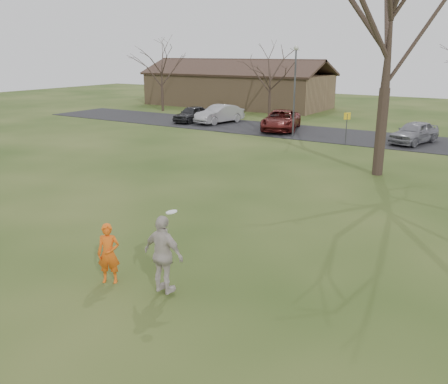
{
  "coord_description": "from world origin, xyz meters",
  "views": [
    {
      "loc": [
        7.95,
        -8.49,
        5.84
      ],
      "look_at": [
        0.0,
        4.0,
        1.5
      ],
      "focal_mm": 38.41,
      "sensor_mm": 36.0,
      "label": 1
    }
  ],
  "objects": [
    {
      "name": "big_tree",
      "position": [
        2.0,
        15.0,
        7.0
      ],
      "size": [
        9.0,
        9.0,
        14.0
      ],
      "primitive_type": null,
      "color": "#352821",
      "rests_on": "ground"
    },
    {
      "name": "sign_yellow",
      "position": [
        -2.0,
        22.0,
        1.45
      ],
      "size": [
        0.35,
        0.35,
        2.08
      ],
      "color": "#47474C",
      "rests_on": "ground"
    },
    {
      "name": "catching_play",
      "position": [
        0.92,
        -0.19,
        1.09
      ],
      "size": [
        1.18,
        0.51,
        2.17
      ],
      "color": "beige",
      "rests_on": "ground"
    },
    {
      "name": "ground",
      "position": [
        0.0,
        0.0,
        0.0
      ],
      "size": [
        120.0,
        120.0,
        0.0
      ],
      "primitive_type": "plane",
      "color": "#1E380F",
      "rests_on": "ground"
    },
    {
      "name": "parking_strip",
      "position": [
        0.0,
        25.0,
        0.02
      ],
      "size": [
        62.0,
        6.5,
        0.04
      ],
      "primitive_type": "cube",
      "color": "black",
      "rests_on": "ground"
    },
    {
      "name": "car_1",
      "position": [
        -14.18,
        25.56,
        0.8
      ],
      "size": [
        2.54,
        4.83,
        1.52
      ],
      "primitive_type": "imported",
      "rotation": [
        0.0,
        0.0,
        -0.21
      ],
      "color": "#9D9CA1",
      "rests_on": "parking_strip"
    },
    {
      "name": "car_0",
      "position": [
        -16.55,
        24.86,
        0.71
      ],
      "size": [
        1.62,
        3.97,
        1.35
      ],
      "primitive_type": "imported",
      "rotation": [
        0.0,
        0.0,
        0.01
      ],
      "color": "#232326",
      "rests_on": "parking_strip"
    },
    {
      "name": "car_2",
      "position": [
        -8.12,
        24.95,
        0.79
      ],
      "size": [
        3.99,
        5.92,
        1.51
      ],
      "primitive_type": "imported",
      "rotation": [
        0.0,
        0.0,
        0.3
      ],
      "color": "maroon",
      "rests_on": "parking_strip"
    },
    {
      "name": "lamp_post",
      "position": [
        -6.0,
        22.5,
        3.97
      ],
      "size": [
        0.34,
        0.34,
        6.27
      ],
      "color": "#47474C",
      "rests_on": "ground"
    },
    {
      "name": "player_defender",
      "position": [
        -0.75,
        -0.42,
        0.81
      ],
      "size": [
        0.7,
        0.63,
        1.62
      ],
      "primitive_type": "imported",
      "rotation": [
        0.0,
        0.0,
        0.53
      ],
      "color": "#EC5C13",
      "rests_on": "ground"
    },
    {
      "name": "car_4",
      "position": [
        1.73,
        24.56,
        0.77
      ],
      "size": [
        2.78,
        4.56,
        1.45
      ],
      "primitive_type": "imported",
      "rotation": [
        0.0,
        0.0,
        -0.27
      ],
      "color": "gray",
      "rests_on": "parking_strip"
    },
    {
      "name": "building",
      "position": [
        -20.0,
        38.0,
        1.93
      ],
      "size": [
        20.6,
        8.5,
        5.14
      ],
      "color": "#8C6D4C",
      "rests_on": "ground"
    }
  ]
}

